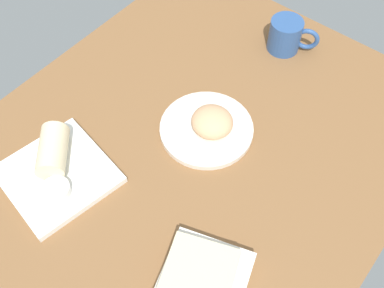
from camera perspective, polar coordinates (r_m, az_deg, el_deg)
dining_table at (r=108.03cm, az=-0.18°, el=-0.98°), size 110.00×90.00×4.00cm
round_plate at (r=108.49cm, az=1.81°, el=1.81°), size 21.71×21.71×1.40cm
scone_pastry at (r=105.63cm, az=2.47°, el=2.71°), size 10.24×10.54×5.27cm
square_plate at (r=105.51cm, az=-16.03°, el=-3.68°), size 24.93×24.93×1.60cm
sauce_cup at (r=101.31cm, az=-16.19°, el=-5.40°), size 5.92×5.92×2.22cm
breakfast_wrap at (r=104.52cm, az=-16.59°, el=-0.80°), size 12.66×12.26×6.16cm
coffee_mug at (r=126.55cm, az=11.44°, el=12.87°), size 8.44×12.61×8.74cm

